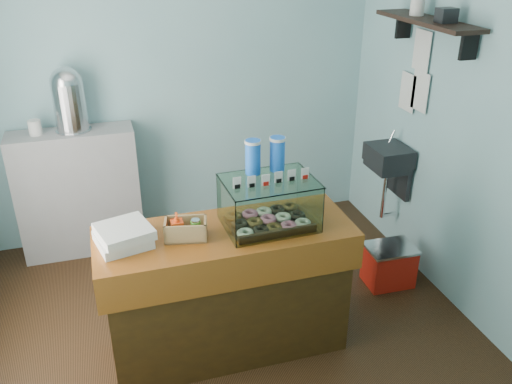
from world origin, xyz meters
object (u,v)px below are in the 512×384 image
object	(u,v)px
display_case	(268,199)
coffee_urn	(69,98)
counter	(227,290)
red_cooler	(389,265)

from	to	relation	value
display_case	coffee_urn	xyz separation A→B (m)	(-1.15, 1.56, 0.31)
coffee_urn	display_case	bearing A→B (deg)	-53.70
counter	red_cooler	xyz separation A→B (m)	(1.40, 0.33, -0.29)
counter	coffee_urn	bearing A→B (deg)	118.51
coffee_urn	red_cooler	size ratio (longest dim) A/B	1.34
counter	red_cooler	size ratio (longest dim) A/B	4.14
counter	display_case	xyz separation A→B (m)	(0.28, 0.03, 0.61)
display_case	counter	bearing A→B (deg)	-176.36
counter	coffee_urn	xyz separation A→B (m)	(-0.86, 1.59, 0.91)
counter	coffee_urn	world-z (taller)	coffee_urn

